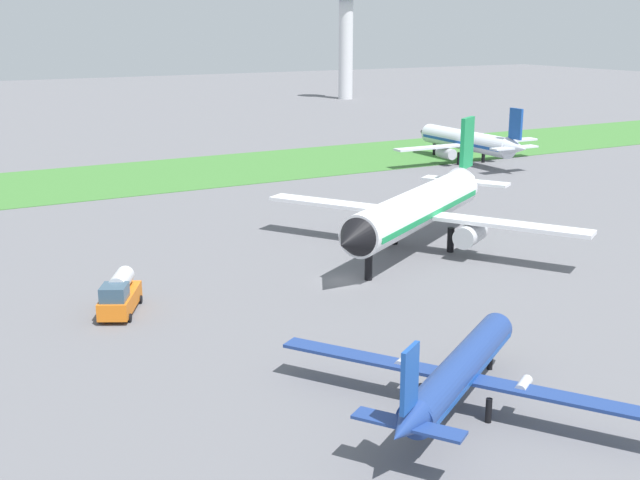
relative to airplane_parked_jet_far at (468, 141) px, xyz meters
The scene contains 7 objects.
ground_plane 70.68m from the airplane_parked_jet_far, 138.50° to the right, with size 600.00×600.00×0.00m, color slate.
grass_taxiway_strip 54.93m from the airplane_parked_jet_far, 164.71° to the left, with size 360.00×28.00×0.08m, color #3D7533.
airplane_parked_jet_far is the anchor object (origin of this frame).
airplane_midfield_jet 57.72m from the airplane_parked_jet_far, 134.37° to the right, with size 31.79×31.78×12.61m.
airplane_foreground_turboprop 94.22m from the airplane_parked_jet_far, 129.59° to the right, with size 18.44×21.07×7.23m.
fuel_truck_near_gate 85.98m from the airplane_parked_jet_far, 148.47° to the right, with size 5.18×6.86×3.29m.
control_tower 123.80m from the airplane_parked_jet_far, 68.77° to the left, with size 8.00×8.00×34.06m.
Camera 1 is at (-37.44, -62.26, 23.33)m, focal length 46.10 mm.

